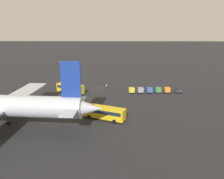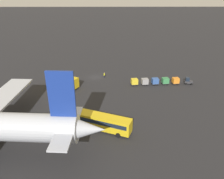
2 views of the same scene
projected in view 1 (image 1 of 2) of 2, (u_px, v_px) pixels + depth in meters
name	position (u px, v px, depth m)	size (l,w,h in m)	color
ground_plane	(99.00, 88.00, 84.63)	(600.00, 600.00, 0.00)	#232326
shuttle_bus_near	(70.00, 88.00, 76.86)	(10.43, 7.49, 3.35)	gold
shuttle_bus_far	(103.00, 112.00, 55.23)	(11.45, 6.73, 3.31)	gold
baggage_tug	(178.00, 90.00, 77.86)	(2.53, 1.87, 2.10)	#333338
worker_person	(106.00, 86.00, 83.61)	(0.38, 0.38, 1.74)	#1E1E2D
cargo_cart_orange	(167.00, 90.00, 77.70)	(2.22, 1.96, 2.06)	#38383D
cargo_cart_green	(158.00, 90.00, 77.72)	(2.22, 1.96, 2.06)	#38383D
cargo_cart_blue	(149.00, 90.00, 77.56)	(2.22, 1.96, 2.06)	#38383D
cargo_cart_grey	(141.00, 90.00, 77.37)	(2.22, 1.96, 2.06)	#38383D
cargo_cart_yellow	(132.00, 90.00, 77.33)	(2.22, 1.96, 2.06)	#38383D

